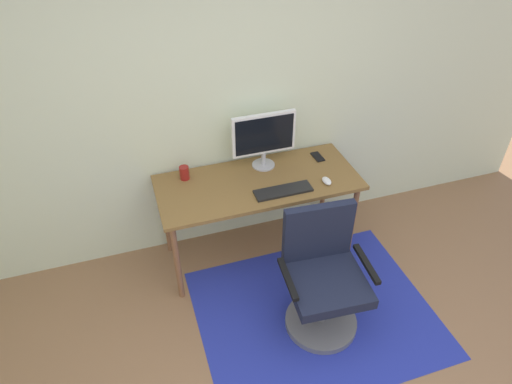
{
  "coord_description": "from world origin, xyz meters",
  "views": [
    {
      "loc": [
        -0.7,
        -0.81,
        2.76
      ],
      "look_at": [
        0.07,
        1.55,
        0.85
      ],
      "focal_mm": 31.64,
      "sensor_mm": 36.0,
      "label": 1
    }
  ],
  "objects_px": {
    "monitor": "(264,136)",
    "coffee_cup": "(184,173)",
    "desk": "(258,189)",
    "office_chair": "(322,281)",
    "keyboard": "(283,191)",
    "computer_mouse": "(327,181)",
    "cell_phone": "(318,157)"
  },
  "relations": [
    {
      "from": "monitor",
      "to": "computer_mouse",
      "type": "relative_size",
      "value": 4.79
    },
    {
      "from": "computer_mouse",
      "to": "cell_phone",
      "type": "bearing_deg",
      "value": 76.62
    },
    {
      "from": "coffee_cup",
      "to": "cell_phone",
      "type": "distance_m",
      "value": 1.09
    },
    {
      "from": "coffee_cup",
      "to": "office_chair",
      "type": "relative_size",
      "value": 0.11
    },
    {
      "from": "keyboard",
      "to": "computer_mouse",
      "type": "relative_size",
      "value": 4.13
    },
    {
      "from": "keyboard",
      "to": "cell_phone",
      "type": "distance_m",
      "value": 0.55
    },
    {
      "from": "keyboard",
      "to": "office_chair",
      "type": "bearing_deg",
      "value": -82.76
    },
    {
      "from": "cell_phone",
      "to": "office_chair",
      "type": "relative_size",
      "value": 0.15
    },
    {
      "from": "desk",
      "to": "office_chair",
      "type": "distance_m",
      "value": 0.86
    },
    {
      "from": "keyboard",
      "to": "office_chair",
      "type": "height_order",
      "value": "office_chair"
    },
    {
      "from": "keyboard",
      "to": "desk",
      "type": "bearing_deg",
      "value": 125.36
    },
    {
      "from": "office_chair",
      "to": "cell_phone",
      "type": "bearing_deg",
      "value": 73.62
    },
    {
      "from": "monitor",
      "to": "coffee_cup",
      "type": "relative_size",
      "value": 4.71
    },
    {
      "from": "monitor",
      "to": "coffee_cup",
      "type": "xyz_separation_m",
      "value": [
        -0.63,
        0.02,
        -0.21
      ]
    },
    {
      "from": "coffee_cup",
      "to": "cell_phone",
      "type": "bearing_deg",
      "value": -2.2
    },
    {
      "from": "monitor",
      "to": "coffee_cup",
      "type": "distance_m",
      "value": 0.66
    },
    {
      "from": "coffee_cup",
      "to": "office_chair",
      "type": "distance_m",
      "value": 1.29
    },
    {
      "from": "coffee_cup",
      "to": "desk",
      "type": "bearing_deg",
      "value": -21.19
    },
    {
      "from": "computer_mouse",
      "to": "cell_phone",
      "type": "height_order",
      "value": "computer_mouse"
    },
    {
      "from": "computer_mouse",
      "to": "office_chair",
      "type": "relative_size",
      "value": 0.11
    },
    {
      "from": "desk",
      "to": "keyboard",
      "type": "xyz_separation_m",
      "value": [
        0.13,
        -0.18,
        0.08
      ]
    },
    {
      "from": "desk",
      "to": "cell_phone",
      "type": "distance_m",
      "value": 0.59
    },
    {
      "from": "monitor",
      "to": "computer_mouse",
      "type": "bearing_deg",
      "value": -44.15
    },
    {
      "from": "desk",
      "to": "cell_phone",
      "type": "height_order",
      "value": "cell_phone"
    },
    {
      "from": "desk",
      "to": "coffee_cup",
      "type": "bearing_deg",
      "value": 158.81
    },
    {
      "from": "keyboard",
      "to": "cell_phone",
      "type": "bearing_deg",
      "value": 38.7
    },
    {
      "from": "desk",
      "to": "office_chair",
      "type": "bearing_deg",
      "value": -75.17
    },
    {
      "from": "cell_phone",
      "to": "desk",
      "type": "bearing_deg",
      "value": -166.71
    },
    {
      "from": "keyboard",
      "to": "coffee_cup",
      "type": "bearing_deg",
      "value": 149.35
    },
    {
      "from": "keyboard",
      "to": "computer_mouse",
      "type": "height_order",
      "value": "computer_mouse"
    },
    {
      "from": "keyboard",
      "to": "monitor",
      "type": "bearing_deg",
      "value": 94.23
    },
    {
      "from": "keyboard",
      "to": "computer_mouse",
      "type": "bearing_deg",
      "value": 0.53
    }
  ]
}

